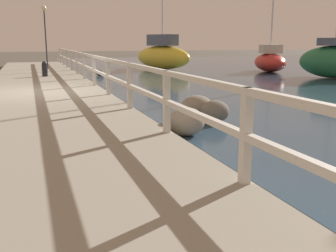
{
  "coord_description": "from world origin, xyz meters",
  "views": [
    {
      "loc": [
        -0.35,
        -12.15,
        1.72
      ],
      "look_at": [
        3.15,
        -2.15,
        -0.56
      ],
      "focal_mm": 42.0,
      "sensor_mm": 36.0,
      "label": 1
    }
  ],
  "objects_px": {
    "dock_lamp": "(45,22)",
    "sailboat_green": "(334,60)",
    "sailboat_red": "(270,61)",
    "mooring_bollard": "(45,69)",
    "sailboat_yellow": "(162,55)"
  },
  "relations": [
    {
      "from": "dock_lamp",
      "to": "sailboat_green",
      "type": "xyz_separation_m",
      "value": [
        12.71,
        -7.5,
        -1.9
      ]
    },
    {
      "from": "sailboat_green",
      "to": "sailboat_red",
      "type": "xyz_separation_m",
      "value": [
        -0.5,
        4.56,
        -0.23
      ]
    },
    {
      "from": "dock_lamp",
      "to": "mooring_bollard",
      "type": "bearing_deg",
      "value": -93.78
    },
    {
      "from": "sailboat_yellow",
      "to": "sailboat_red",
      "type": "height_order",
      "value": "sailboat_red"
    },
    {
      "from": "sailboat_yellow",
      "to": "sailboat_red",
      "type": "distance_m",
      "value": 6.62
    },
    {
      "from": "dock_lamp",
      "to": "sailboat_yellow",
      "type": "relative_size",
      "value": 0.55
    },
    {
      "from": "mooring_bollard",
      "to": "sailboat_green",
      "type": "height_order",
      "value": "sailboat_green"
    },
    {
      "from": "dock_lamp",
      "to": "sailboat_yellow",
      "type": "bearing_deg",
      "value": 9.71
    },
    {
      "from": "mooring_bollard",
      "to": "sailboat_yellow",
      "type": "bearing_deg",
      "value": 40.33
    },
    {
      "from": "sailboat_red",
      "to": "mooring_bollard",
      "type": "bearing_deg",
      "value": -151.89
    },
    {
      "from": "dock_lamp",
      "to": "sailboat_green",
      "type": "distance_m",
      "value": 14.88
    },
    {
      "from": "sailboat_red",
      "to": "sailboat_green",
      "type": "bearing_deg",
      "value": -65.21
    },
    {
      "from": "sailboat_yellow",
      "to": "dock_lamp",
      "type": "bearing_deg",
      "value": 167.4
    },
    {
      "from": "sailboat_yellow",
      "to": "sailboat_green",
      "type": "relative_size",
      "value": 0.74
    },
    {
      "from": "dock_lamp",
      "to": "sailboat_red",
      "type": "relative_size",
      "value": 0.53
    }
  ]
}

